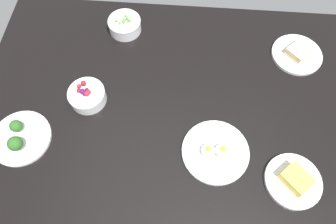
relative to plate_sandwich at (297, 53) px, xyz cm
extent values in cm
cube|color=black|center=(-49.22, -30.34, -3.23)|extent=(142.80, 107.73, 4.00)
cylinder|color=silver|center=(0.00, 0.00, -0.64)|extent=(19.86, 19.86, 1.18)
torus|color=#B7B7BC|center=(0.00, 0.00, -0.04)|extent=(17.97, 17.97, 0.50)
cube|color=beige|center=(0.00, 0.00, 0.56)|extent=(11.06, 11.06, 1.20)
cube|color=#E5B24C|center=(0.00, 0.00, 1.56)|extent=(11.06, 11.06, 0.80)
cube|color=beige|center=(0.00, 0.00, 2.56)|extent=(11.06, 11.06, 1.20)
cylinder|color=silver|center=(-32.09, -43.45, -0.53)|extent=(22.84, 22.84, 1.39)
torus|color=#B7B7BC|center=(-32.09, -43.45, 0.17)|extent=(20.60, 20.60, 0.50)
ellipsoid|color=white|center=(-34.87, -43.81, 1.48)|extent=(4.79, 4.79, 2.63)
sphere|color=yellow|center=(-34.87, -43.81, 2.67)|extent=(1.91, 1.91, 1.91)
ellipsoid|color=white|center=(-30.02, -43.50, 1.56)|extent=(5.07, 5.07, 2.79)
sphere|color=yellow|center=(-30.02, -43.50, 2.82)|extent=(2.03, 2.03, 2.03)
cylinder|color=silver|center=(-70.11, 7.82, 1.36)|extent=(13.20, 13.20, 5.17)
torus|color=silver|center=(-70.11, 7.82, 3.95)|extent=(13.47, 13.47, 0.80)
sphere|color=#599E38|center=(-70.05, 6.71, 4.54)|extent=(1.18, 1.18, 1.18)
sphere|color=#599E38|center=(-73.11, 7.17, 4.46)|extent=(1.02, 1.02, 1.02)
sphere|color=#599E38|center=(-70.14, 7.97, 4.51)|extent=(1.13, 1.13, 1.13)
sphere|color=#599E38|center=(-67.91, 7.62, 4.68)|extent=(1.45, 1.45, 1.45)
sphere|color=#599E38|center=(-70.22, 6.94, 4.56)|extent=(1.22, 1.22, 1.22)
sphere|color=#599E38|center=(-68.93, 8.84, 4.51)|extent=(1.11, 1.11, 1.11)
sphere|color=#599E38|center=(-70.00, 7.73, 4.62)|extent=(1.34, 1.34, 1.34)
sphere|color=#599E38|center=(-71.52, 6.06, 4.46)|extent=(1.02, 1.02, 1.02)
sphere|color=#599E38|center=(-69.74, 10.08, 4.48)|extent=(1.06, 1.06, 1.06)
cylinder|color=silver|center=(-78.91, -26.47, 1.26)|extent=(13.18, 13.18, 4.98)
torus|color=silver|center=(-78.91, -26.47, 3.75)|extent=(13.45, 13.45, 0.80)
sphere|color=maroon|center=(-81.33, -26.20, 4.55)|extent=(1.60, 1.60, 1.60)
sphere|color=#59144C|center=(-78.92, -27.32, 4.69)|extent=(1.89, 1.89, 1.89)
sphere|color=maroon|center=(-80.20, -23.24, 4.75)|extent=(2.00, 2.00, 2.00)
sphere|color=#59144C|center=(-78.93, -27.03, 4.67)|extent=(1.84, 1.84, 1.84)
sphere|color=#59144C|center=(-79.91, -26.54, 4.73)|extent=(1.97, 1.97, 1.97)
sphere|color=#B2232D|center=(-77.77, -26.61, 4.65)|extent=(1.80, 1.80, 1.80)
sphere|color=#59144C|center=(-78.57, -25.62, 4.46)|extent=(1.42, 1.42, 1.42)
sphere|color=#B2232D|center=(-78.13, -27.31, 4.70)|extent=(1.90, 1.90, 1.90)
sphere|color=#B2232D|center=(-81.63, -24.41, 4.54)|extent=(1.59, 1.59, 1.59)
cylinder|color=silver|center=(-99.21, -43.67, -0.63)|extent=(20.60, 20.60, 1.19)
torus|color=#B7B7BC|center=(-99.21, -43.67, -0.03)|extent=(18.62, 18.62, 0.50)
cylinder|color=#9EBC72|center=(-99.88, -41.04, 1.03)|extent=(1.47, 1.47, 2.13)
sphere|color=#2D6023|center=(-99.88, -41.04, 3.67)|extent=(4.19, 4.19, 4.19)
cylinder|color=#9EBC72|center=(-97.64, -47.60, 1.40)|extent=(1.73, 1.73, 2.87)
sphere|color=#2D6023|center=(-97.64, -47.60, 4.69)|extent=(4.94, 4.94, 4.94)
cylinder|color=silver|center=(-6.96, -51.43, -0.48)|extent=(18.35, 18.35, 1.49)
torus|color=#B7B7BC|center=(-6.96, -51.43, 0.27)|extent=(16.65, 16.65, 0.50)
cube|color=#F2D14C|center=(-6.96, -51.43, 2.18)|extent=(11.07, 11.13, 3.82)
camera|label=1|loc=(-45.50, -77.66, 96.25)|focal=32.06mm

